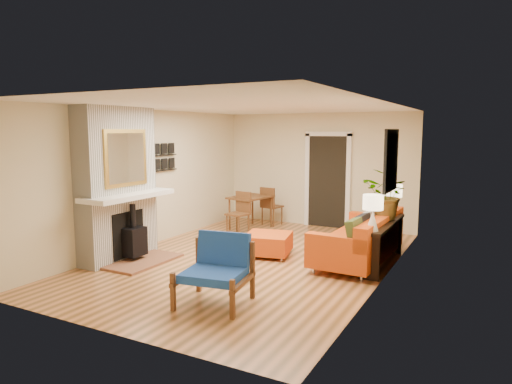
% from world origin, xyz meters
% --- Properties ---
extents(room_shell, '(6.50, 6.50, 6.50)m').
position_xyz_m(room_shell, '(0.60, 2.63, 1.24)').
color(room_shell, '#D08450').
rests_on(room_shell, ground).
extents(fireplace, '(1.09, 1.68, 2.60)m').
position_xyz_m(fireplace, '(-2.00, -1.00, 1.24)').
color(fireplace, white).
rests_on(fireplace, ground).
extents(sofa, '(1.06, 2.31, 0.90)m').
position_xyz_m(sofa, '(1.74, 0.77, 0.39)').
color(sofa, silver).
rests_on(sofa, ground).
extents(ottoman, '(0.92, 0.92, 0.39)m').
position_xyz_m(ottoman, '(0.14, 0.39, 0.22)').
color(ottoman, silver).
rests_on(ottoman, ground).
extents(blue_chair, '(0.96, 0.94, 0.88)m').
position_xyz_m(blue_chair, '(0.55, -1.88, 0.47)').
color(blue_chair, brown).
rests_on(blue_chair, ground).
extents(dining_table, '(0.90, 1.71, 0.90)m').
position_xyz_m(dining_table, '(-1.14, 2.21, 0.59)').
color(dining_table, brown).
rests_on(dining_table, ground).
extents(console_table, '(0.34, 1.85, 0.72)m').
position_xyz_m(console_table, '(2.07, 0.72, 0.58)').
color(console_table, black).
rests_on(console_table, ground).
extents(lamp_near, '(0.30, 0.30, 0.54)m').
position_xyz_m(lamp_near, '(2.07, -0.02, 1.06)').
color(lamp_near, white).
rests_on(lamp_near, console_table).
extents(lamp_far, '(0.30, 0.30, 0.54)m').
position_xyz_m(lamp_far, '(2.07, 1.45, 1.06)').
color(lamp_far, white).
rests_on(lamp_far, console_table).
extents(houseplant, '(0.96, 0.90, 0.85)m').
position_xyz_m(houseplant, '(2.06, 0.98, 1.15)').
color(houseplant, '#1E5919').
rests_on(houseplant, console_table).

